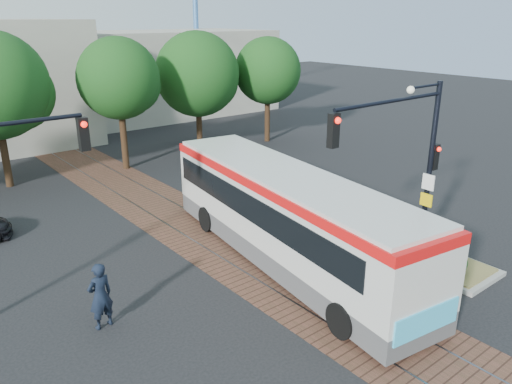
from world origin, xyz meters
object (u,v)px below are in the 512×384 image
at_px(city_bus, 286,213).
at_px(traffic_island, 418,248).
at_px(signal_pole_main, 411,148).
at_px(officer, 100,296).

height_order(city_bus, traffic_island, city_bus).
xyz_separation_m(city_bus, signal_pole_main, (2.98, -2.65, 2.33)).
height_order(traffic_island, officer, officer).
relative_size(city_bus, officer, 6.38).
bearing_deg(traffic_island, city_bus, 145.15).
bearing_deg(city_bus, officer, -174.44).
height_order(city_bus, officer, city_bus).
relative_size(city_bus, traffic_island, 2.40).
bearing_deg(traffic_island, officer, 164.06).
height_order(traffic_island, signal_pole_main, signal_pole_main).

